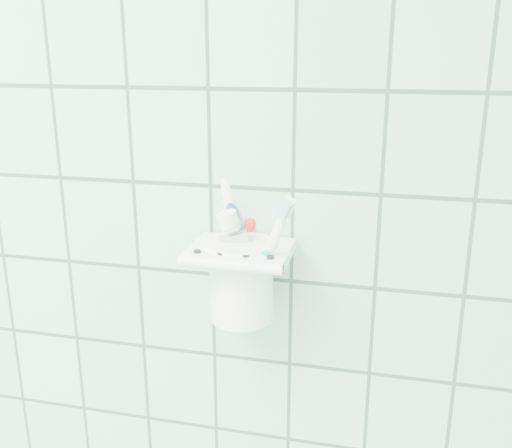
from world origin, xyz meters
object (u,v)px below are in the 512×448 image
holder_bracket (241,253)px  toothbrush_orange (246,236)px  cup (242,278)px  toothbrush_pink (244,220)px  toothbrush_blue (233,226)px  toothpaste_tube (254,250)px

holder_bracket → toothbrush_orange: size_ratio=0.66×
cup → toothbrush_pink: bearing=91.6°
toothbrush_pink → toothbrush_orange: size_ratio=1.23×
cup → toothbrush_blue: (-0.01, 0.01, 0.06)m
toothbrush_blue → holder_bracket: bearing=-38.5°
cup → toothpaste_tube: 0.04m
cup → toothpaste_tube: (0.01, 0.02, 0.03)m
holder_bracket → toothbrush_blue: size_ratio=0.57×
toothbrush_pink → toothbrush_orange: bearing=-80.8°
cup → toothbrush_pink: size_ratio=0.44×
toothbrush_blue → cup: bearing=-28.6°
holder_bracket → cup: (-0.00, 0.00, -0.03)m
holder_bracket → cup: 0.03m
cup → toothpaste_tube: toothpaste_tube is taller
holder_bracket → cup: size_ratio=1.21×
cup → toothpaste_tube: bearing=52.6°
holder_bracket → toothbrush_pink: toothbrush_pink is taller
toothbrush_orange → toothpaste_tube: size_ratio=1.30×
toothbrush_orange → cup: bearing=-77.3°
toothbrush_blue → toothpaste_tube: toothbrush_blue is taller
toothbrush_blue → toothpaste_tube: bearing=21.4°
toothbrush_orange → toothpaste_tube: toothbrush_orange is taller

